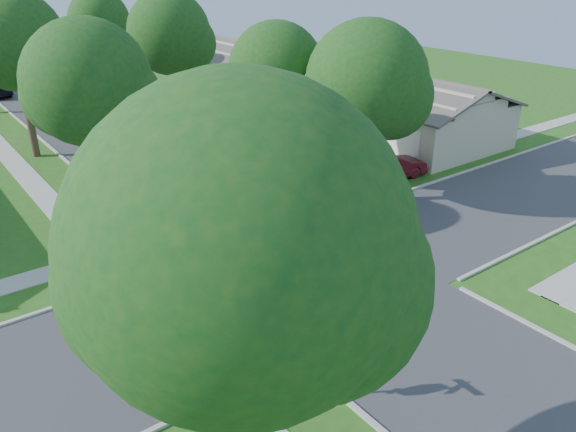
% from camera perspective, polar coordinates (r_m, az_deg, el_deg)
% --- Properties ---
extents(ground, '(100.00, 100.00, 0.00)m').
position_cam_1_polar(ground, '(21.52, 2.74, -5.93)').
color(ground, '#2B5316').
rests_on(ground, ground).
extents(road_ns, '(7.00, 100.00, 0.02)m').
position_cam_1_polar(road_ns, '(21.52, 2.74, -5.92)').
color(road_ns, '#333335').
rests_on(road_ns, ground).
extents(sidewalk_ne, '(1.20, 40.00, 0.04)m').
position_cam_1_polar(sidewalk_ne, '(45.38, -12.45, 10.24)').
color(sidewalk_ne, '#9E9B91').
rests_on(sidewalk_ne, ground).
extents(driveway, '(8.80, 3.60, 0.05)m').
position_cam_1_polar(driveway, '(31.06, 5.77, 4.00)').
color(driveway, '#9E9B91').
rests_on(driveway, ground).
extents(stop_sign_sw, '(1.05, 0.80, 2.98)m').
position_cam_1_polar(stop_sign_sw, '(14.89, 0.25, -12.17)').
color(stop_sign_sw, gray).
rests_on(stop_sign_sw, ground).
extents(stop_sign_ne, '(1.05, 0.80, 2.98)m').
position_cam_1_polar(stop_sign_ne, '(26.68, 4.28, 5.11)').
color(stop_sign_ne, gray).
rests_on(stop_sign_ne, ground).
extents(tree_e_near, '(4.97, 4.80, 8.28)m').
position_cam_1_polar(tree_e_near, '(29.04, -1.12, 14.19)').
color(tree_e_near, '#38281C').
rests_on(tree_e_near, ground).
extents(tree_e_mid, '(5.59, 5.40, 9.21)m').
position_cam_1_polar(tree_e_mid, '(39.22, -11.90, 17.37)').
color(tree_e_mid, '#38281C').
rests_on(tree_e_mid, ground).
extents(tree_e_far, '(5.17, 5.00, 8.72)m').
position_cam_1_polar(tree_e_far, '(51.24, -18.53, 18.00)').
color(tree_e_far, '#38281C').
rests_on(tree_e_far, ground).
extents(tree_w_near, '(5.38, 5.20, 8.97)m').
position_cam_1_polar(tree_w_near, '(24.79, -19.48, 12.09)').
color(tree_w_near, '#38281C').
rests_on(tree_w_near, ground).
extents(tree_w_mid, '(5.80, 5.60, 9.56)m').
position_cam_1_polar(tree_w_mid, '(36.22, -25.88, 15.32)').
color(tree_w_mid, '#38281C').
rests_on(tree_w_mid, ground).
extents(tree_sw_corner, '(6.21, 6.00, 9.55)m').
position_cam_1_polar(tree_sw_corner, '(9.69, -4.52, -4.46)').
color(tree_sw_corner, '#38281C').
rests_on(tree_sw_corner, ground).
extents(tree_ne_corner, '(5.80, 5.60, 8.66)m').
position_cam_1_polar(tree_ne_corner, '(26.46, 8.04, 12.80)').
color(tree_ne_corner, '#38281C').
rests_on(tree_ne_corner, ground).
extents(house_ne_near, '(8.42, 13.60, 4.23)m').
position_cam_1_polar(house_ne_near, '(38.74, 11.00, 10.20)').
color(house_ne_near, '#B1A28C').
rests_on(house_ne_near, ground).
extents(house_ne_far, '(8.42, 13.60, 4.23)m').
position_cam_1_polar(house_ne_far, '(52.27, -3.94, 14.30)').
color(house_ne_far, '#B1A28C').
rests_on(house_ne_far, ground).
extents(car_driveway, '(4.38, 2.11, 1.38)m').
position_cam_1_polar(car_driveway, '(30.98, 10.31, 4.98)').
color(car_driveway, '#531117').
rests_on(car_driveway, ground).
extents(car_curb_east, '(1.73, 3.97, 1.33)m').
position_cam_1_polar(car_curb_east, '(51.43, -19.33, 11.87)').
color(car_curb_east, black).
rests_on(car_curb_east, ground).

